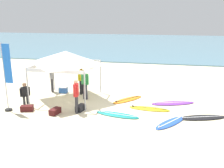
% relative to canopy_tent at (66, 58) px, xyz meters
% --- Properties ---
extents(ground_plane, '(80.00, 80.00, 0.00)m').
position_rel_canopy_tent_xyz_m(ground_plane, '(2.39, -1.11, -2.39)').
color(ground_plane, beige).
extents(sea, '(80.00, 36.00, 0.10)m').
position_rel_canopy_tent_xyz_m(sea, '(2.39, 29.42, -2.34)').
color(sea, '#568499').
rests_on(sea, ground).
extents(canopy_tent, '(3.21, 3.21, 2.75)m').
position_rel_canopy_tent_xyz_m(canopy_tent, '(0.00, 0.00, 0.00)').
color(canopy_tent, '#B7B7BC').
rests_on(canopy_tent, ground).
extents(surfboard_orange, '(1.75, 1.94, 0.19)m').
position_rel_canopy_tent_xyz_m(surfboard_orange, '(3.38, 0.47, -2.35)').
color(surfboard_orange, orange).
rests_on(surfboard_orange, ground).
extents(surfboard_blue, '(1.60, 1.93, 0.19)m').
position_rel_canopy_tent_xyz_m(surfboard_blue, '(5.70, -2.24, -2.35)').
color(surfboard_blue, blue).
rests_on(surfboard_blue, ground).
extents(surfboard_teal, '(2.23, 0.97, 0.19)m').
position_rel_canopy_tent_xyz_m(surfboard_teal, '(3.22, -1.83, -2.35)').
color(surfboard_teal, '#19847F').
rests_on(surfboard_teal, ground).
extents(surfboard_black, '(2.35, 1.28, 0.19)m').
position_rel_canopy_tent_xyz_m(surfboard_black, '(7.16, -1.34, -2.35)').
color(surfboard_black, black).
rests_on(surfboard_black, ground).
extents(surfboard_purple, '(2.45, 1.38, 0.19)m').
position_rel_canopy_tent_xyz_m(surfboard_purple, '(5.87, 0.39, -2.35)').
color(surfboard_purple, purple).
rests_on(surfboard_purple, ground).
extents(surfboard_yellow, '(2.10, 0.70, 0.19)m').
position_rel_canopy_tent_xyz_m(surfboard_yellow, '(4.67, -0.71, -2.35)').
color(surfboard_yellow, yellow).
rests_on(surfboard_yellow, ground).
extents(person_green, '(0.51, 0.35, 1.71)m').
position_rel_canopy_tent_xyz_m(person_green, '(1.00, 0.16, -1.40)').
color(person_green, '#383842').
rests_on(person_green, ground).
extents(person_grey, '(0.38, 0.47, 1.71)m').
position_rel_canopy_tent_xyz_m(person_grey, '(-1.45, 1.06, -1.40)').
color(person_grey, '#2D2D33').
rests_on(person_grey, ground).
extents(person_red, '(0.29, 0.54, 1.71)m').
position_rel_canopy_tent_xyz_m(person_red, '(1.22, -1.90, -1.40)').
color(person_red, '#2D2D33').
rests_on(person_red, ground).
extents(person_yellow, '(0.35, 0.51, 1.71)m').
position_rel_canopy_tent_xyz_m(person_yellow, '(0.50, 1.00, -1.40)').
color(person_yellow, black).
rests_on(person_yellow, ground).
extents(person_black, '(0.40, 0.44, 1.20)m').
position_rel_canopy_tent_xyz_m(person_black, '(-1.88, -1.30, -1.73)').
color(person_black, '#2D2D33').
rests_on(person_black, ground).
extents(banner_flag, '(0.60, 0.36, 3.40)m').
position_rel_canopy_tent_xyz_m(banner_flag, '(-2.13, -2.33, -0.81)').
color(banner_flag, '#99999E').
rests_on(banner_flag, ground).
extents(gear_bag_near_tent, '(0.43, 0.65, 0.28)m').
position_rel_canopy_tent_xyz_m(gear_bag_near_tent, '(1.31, -1.58, -2.25)').
color(gear_bag_near_tent, '#232328').
rests_on(gear_bag_near_tent, ground).
extents(gear_bag_by_pole, '(0.67, 0.47, 0.28)m').
position_rel_canopy_tent_xyz_m(gear_bag_by_pole, '(-1.30, -2.20, -2.25)').
color(gear_bag_by_pole, '#4C1919').
rests_on(gear_bag_by_pole, ground).
extents(gear_bag_on_sand, '(0.44, 0.66, 0.28)m').
position_rel_canopy_tent_xyz_m(gear_bag_on_sand, '(0.24, -2.27, -2.25)').
color(gear_bag_on_sand, '#4C1919').
rests_on(gear_bag_on_sand, ground).
extents(cooler_box, '(0.50, 0.36, 0.39)m').
position_rel_canopy_tent_xyz_m(cooler_box, '(-0.70, 1.03, -2.19)').
color(cooler_box, '#2D60B7').
rests_on(cooler_box, ground).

